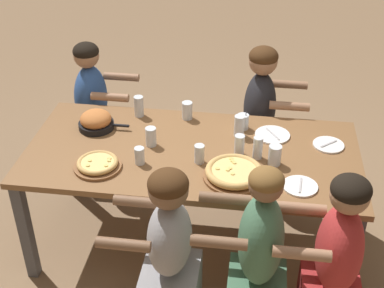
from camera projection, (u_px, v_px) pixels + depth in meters
name	position (u px, v px, depth m)	size (l,w,h in m)	color
ground_plane	(192.00, 242.00, 3.84)	(18.00, 18.00, 0.00)	#896B4C
dining_table	(192.00, 161.00, 3.45)	(2.13, 1.00, 0.79)	brown
pizza_board_main	(98.00, 164.00, 3.24)	(0.29, 0.29, 0.05)	brown
pizza_board_second	(234.00, 173.00, 3.15)	(0.37, 0.37, 0.07)	brown
skillet_bowl	(96.00, 121.00, 3.61)	(0.35, 0.24, 0.13)	black
empty_plate_a	(300.00, 186.00, 3.09)	(0.21, 0.21, 0.02)	white
empty_plate_b	(272.00, 135.00, 3.56)	(0.23, 0.23, 0.02)	white
empty_plate_c	(328.00, 145.00, 3.45)	(0.20, 0.20, 0.02)	white
cocktail_glass_blue	(243.00, 122.00, 3.61)	(0.08, 0.08, 0.13)	silver
drinking_glass_a	(239.00, 127.00, 3.53)	(0.07, 0.07, 0.15)	silver
drinking_glass_b	(140.00, 157.00, 3.27)	(0.06, 0.06, 0.11)	silver
drinking_glass_c	(258.00, 149.00, 3.31)	(0.06, 0.06, 0.15)	silver
drinking_glass_d	(187.00, 112.00, 3.72)	(0.07, 0.07, 0.13)	silver
drinking_glass_e	(239.00, 146.00, 3.34)	(0.06, 0.06, 0.14)	silver
drinking_glass_f	(139.00, 108.00, 3.75)	(0.07, 0.07, 0.15)	silver
drinking_glass_g	(151.00, 138.00, 3.44)	(0.07, 0.07, 0.13)	silver
drinking_glass_h	(275.00, 156.00, 3.26)	(0.08, 0.08, 0.13)	silver
drinking_glass_i	(199.00, 154.00, 3.27)	(0.06, 0.06, 0.12)	silver
diner_near_center	(170.00, 261.00, 2.95)	(0.51, 0.40, 1.14)	#99999E
diner_near_midright	(257.00, 268.00, 2.89)	(0.51, 0.40, 1.20)	#477556
diner_far_midright	(259.00, 127.00, 4.08)	(0.51, 0.40, 1.22)	#232328
diner_near_right	(333.00, 275.00, 2.84)	(0.51, 0.40, 1.20)	#B22D2D
diner_far_left	(94.00, 119.00, 4.25)	(0.51, 0.40, 1.18)	#2D5193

